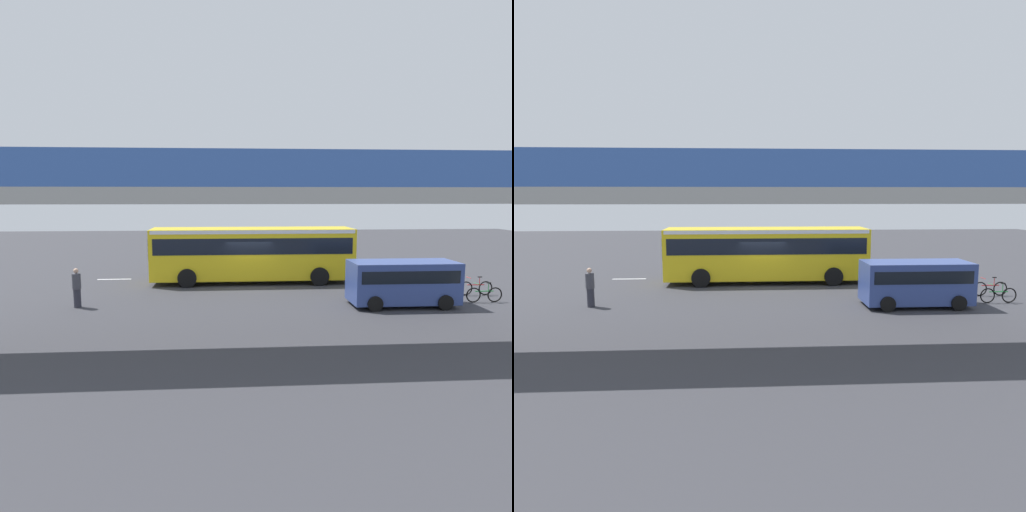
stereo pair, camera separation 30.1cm
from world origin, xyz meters
The scene contains 14 objects.
ground centered at (0.00, 0.00, 0.00)m, with size 80.00×80.00×0.00m, color #38383D.
city_bus centered at (-0.26, -0.69, 1.88)m, with size 11.54×2.85×3.15m.
parked_van centered at (-6.76, 5.36, 1.18)m, with size 4.80×2.17×2.05m.
bicycle_green centered at (-10.88, 5.06, 0.37)m, with size 1.77×0.44×0.96m.
bicycle_orange centered at (-8.64, 3.25, 0.37)m, with size 1.77×0.44×0.96m.
bicycle_red centered at (-11.32, 3.56, 0.37)m, with size 1.77×0.44×0.96m.
pedestrian centered at (8.00, 4.67, 0.89)m, with size 0.38×0.38×1.79m.
traffic_sign centered at (-1.99, -3.29, 1.89)m, with size 0.08×0.60×2.80m.
lane_dash_leftmost centered at (-8.00, -2.18, 0.00)m, with size 2.00×0.20×0.01m, color silver.
lane_dash_left centered at (-4.00, -2.18, 0.00)m, with size 2.00×0.20×0.01m, color silver.
lane_dash_centre centered at (0.00, -2.18, 0.00)m, with size 2.00×0.20×0.01m, color silver.
lane_dash_right centered at (4.00, -2.18, 0.00)m, with size 2.00×0.20×0.01m, color silver.
lane_dash_rightmost centered at (8.00, -2.18, 0.00)m, with size 2.00×0.20×0.01m, color silver.
pedestrian_overpass centered at (0.00, 10.47, 4.63)m, with size 24.23×2.60×6.37m.
Camera 1 is at (1.37, 24.99, 5.03)m, focal length 31.50 mm.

